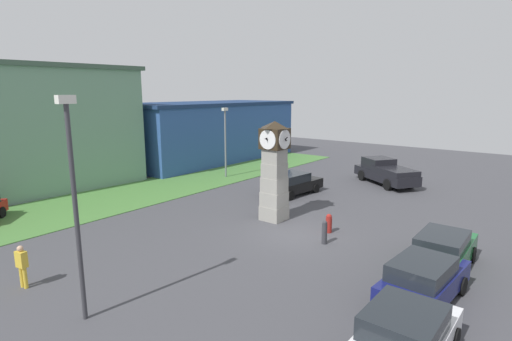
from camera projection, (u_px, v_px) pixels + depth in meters
name	position (u px, v px, depth m)	size (l,w,h in m)	color
ground_plane	(297.00, 235.00, 19.36)	(70.72, 70.72, 0.00)	#424247
clock_tower	(274.00, 170.00, 21.18)	(1.69, 1.66, 5.34)	gray
bollard_near_tower	(325.00, 232.00, 18.16)	(0.24, 0.24, 1.10)	#333338
bollard_mid_row	(329.00, 223.00, 19.62)	(0.31, 0.31, 0.95)	maroon
car_navy_sedan	(406.00, 334.00, 10.20)	(3.85, 2.03, 1.51)	silver
car_near_tower	(423.00, 280.00, 13.10)	(4.28, 2.11, 1.52)	navy
car_by_building	(443.00, 250.00, 15.56)	(4.32, 1.90, 1.49)	#19602D
car_far_lot	(292.00, 183.00, 26.86)	(4.55, 2.36, 1.47)	black
pickup_truck	(386.00, 172.00, 29.80)	(4.83, 5.70, 1.85)	black
pedestrian_crossing_lot	(22.00, 264.00, 14.01)	(0.30, 0.43, 1.57)	gold
street_lamp_near_road	(74.00, 196.00, 11.50)	(0.50, 0.24, 6.76)	#333338
street_lamp_far_side	(225.00, 137.00, 31.77)	(0.50, 0.24, 5.58)	slate
storefront_low_left	(209.00, 131.00, 40.35)	(19.00, 8.11, 5.78)	#2D5193
grass_verge_far	(143.00, 192.00, 27.65)	(42.43, 6.58, 0.04)	#477A38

